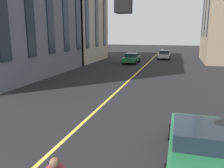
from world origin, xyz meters
TOP-DOWN VIEW (x-y plane):
  - lane_centre_line at (20.00, 0.00)m, footprint 80.00×0.16m
  - car_green_near at (4.83, -4.90)m, footprint 4.40×1.95m
  - car_silver_oncoming at (35.63, -1.88)m, footprint 3.90×1.89m
  - car_green_parked_a at (29.09, 2.17)m, footprint 4.40×1.95m
  - building_left_near at (29.74, 14.21)m, footprint 10.95×13.54m

SIDE VIEW (x-z plane):
  - lane_centre_line at x=20.00m, z-range 0.00..0.01m
  - car_silver_oncoming at x=35.63m, z-range 0.00..1.40m
  - car_green_near at x=4.83m, z-range 0.02..1.39m
  - car_green_parked_a at x=29.09m, z-range 0.02..1.39m
  - building_left_near at x=29.74m, z-range 0.00..15.34m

